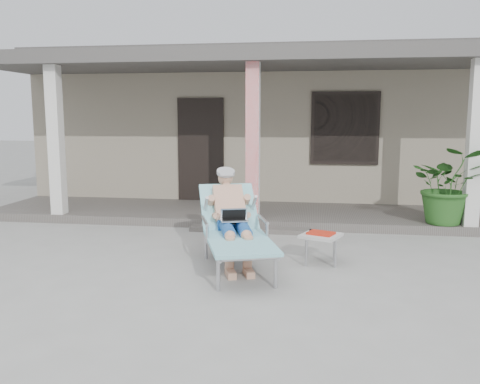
# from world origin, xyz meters

# --- Properties ---
(ground) EXTENTS (60.00, 60.00, 0.00)m
(ground) POSITION_xyz_m (0.00, 0.00, 0.00)
(ground) COLOR #9E9E99
(ground) RESTS_ON ground
(house) EXTENTS (10.40, 5.40, 3.30)m
(house) POSITION_xyz_m (0.00, 6.50, 1.67)
(house) COLOR gray
(house) RESTS_ON ground
(porch_deck) EXTENTS (10.00, 2.00, 0.15)m
(porch_deck) POSITION_xyz_m (0.00, 3.00, 0.07)
(porch_deck) COLOR #605B56
(porch_deck) RESTS_ON ground
(porch_overhang) EXTENTS (10.00, 2.30, 2.85)m
(porch_overhang) POSITION_xyz_m (0.00, 2.95, 2.79)
(porch_overhang) COLOR silver
(porch_overhang) RESTS_ON porch_deck
(porch_step) EXTENTS (2.00, 0.30, 0.07)m
(porch_step) POSITION_xyz_m (0.00, 1.85, 0.04)
(porch_step) COLOR #605B56
(porch_step) RESTS_ON ground
(lounger) EXTENTS (1.29, 2.03, 1.28)m
(lounger) POSITION_xyz_m (0.02, -0.03, 0.79)
(lounger) COLOR #B7B7BC
(lounger) RESTS_ON ground
(side_table) EXTENTS (0.60, 0.60, 0.41)m
(side_table) POSITION_xyz_m (1.12, 0.21, 0.35)
(side_table) COLOR beige
(side_table) RESTS_ON ground
(potted_palm) EXTENTS (1.25, 1.12, 1.26)m
(potted_palm) POSITION_xyz_m (3.17, 2.26, 0.78)
(potted_palm) COLOR #26591E
(potted_palm) RESTS_ON porch_deck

